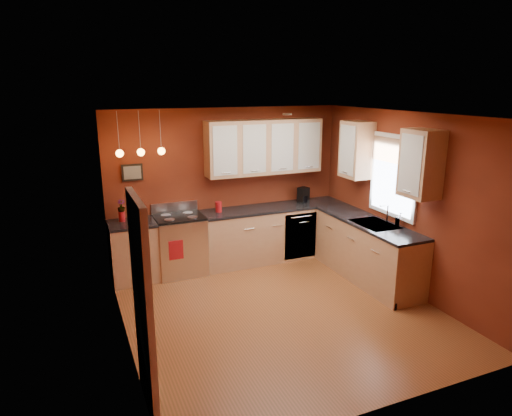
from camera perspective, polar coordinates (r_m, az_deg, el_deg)
name	(u,v)px	position (r m, az deg, el deg)	size (l,w,h in m)	color
floor	(281,311)	(6.33, 3.09, -12.69)	(4.20, 4.20, 0.00)	brown
ceiling	(284,115)	(5.61, 3.47, 11.51)	(4.00, 4.20, 0.02)	white
wall_back	(227,186)	(7.72, -3.59, 2.76)	(4.00, 0.02, 2.60)	maroon
wall_front	(388,282)	(4.17, 16.18, -8.88)	(4.00, 0.02, 2.60)	maroon
wall_left	(121,238)	(5.31, -16.57, -3.67)	(0.02, 4.20, 2.60)	maroon
wall_right	(407,203)	(6.93, 18.31, 0.56)	(0.02, 4.20, 2.60)	maroon
base_cabinets_back_left	(134,253)	(7.31, -15.02, -5.41)	(0.70, 0.60, 0.90)	tan
base_cabinets_back_right	(274,234)	(7.94, 2.22, -3.22)	(2.54, 0.60, 0.90)	tan
base_cabinets_right	(367,251)	(7.32, 13.68, -5.28)	(0.60, 2.10, 0.90)	tan
counter_back_left	(132,224)	(7.16, -15.28, -1.88)	(0.70, 0.62, 0.04)	black
counter_back_right	(274,208)	(7.80, 2.25, 0.05)	(2.54, 0.62, 0.04)	black
counter_right	(369,222)	(7.18, 13.92, -1.76)	(0.62, 2.10, 0.04)	black
gas_range	(180,244)	(7.42, -9.45, -4.52)	(0.76, 0.64, 1.11)	silver
dishwasher_front	(300,236)	(7.85, 5.57, -3.49)	(0.60, 0.02, 0.80)	silver
sink	(375,225)	(7.06, 14.65, -2.12)	(0.50, 0.70, 0.33)	#95959A
window	(394,173)	(7.05, 16.83, 4.17)	(0.06, 1.02, 1.22)	white
door_left_wall	(143,307)	(4.31, -13.94, -11.93)	(0.12, 0.82, 2.05)	white
upper_cabinets_back	(264,147)	(7.66, 1.04, 7.64)	(2.00, 0.35, 0.90)	tan
upper_cabinets_right	(386,156)	(6.93, 15.91, 6.26)	(0.35, 1.95, 0.90)	tan
wall_picture	(132,172)	(7.28, -15.21, 4.31)	(0.32, 0.03, 0.26)	black
pendant_lights	(141,152)	(6.91, -14.20, 6.84)	(0.71, 0.11, 0.66)	#95959A
red_canister	(219,207)	(7.46, -4.70, 0.14)	(0.11, 0.11, 0.17)	#A81217
red_vase	(122,216)	(7.22, -16.41, -1.02)	(0.10, 0.10, 0.16)	#A81217
flowers	(121,206)	(7.18, -16.50, 0.20)	(0.11, 0.11, 0.20)	#A81217
coffee_maker	(304,195)	(8.11, 5.96, 1.58)	(0.22, 0.22, 0.26)	black
soap_pump	(400,220)	(7.00, 17.56, -1.38)	(0.10, 0.10, 0.21)	white
dish_towel	(176,250)	(7.07, -9.95, -5.20)	(0.22, 0.01, 0.30)	#A81217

